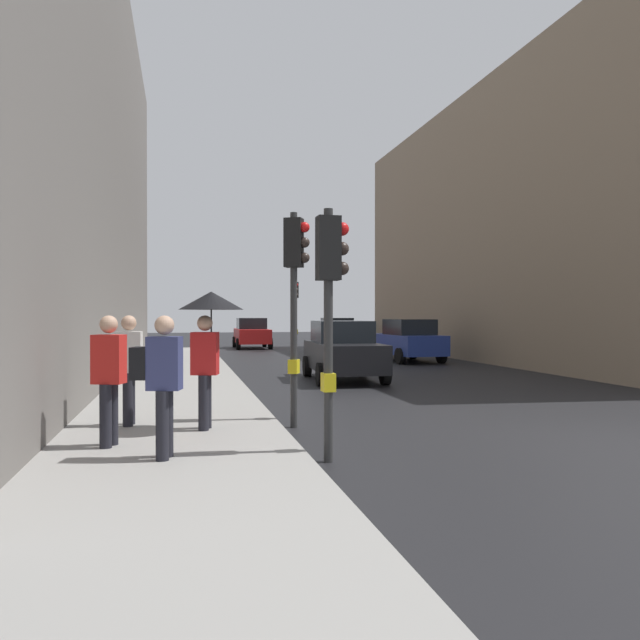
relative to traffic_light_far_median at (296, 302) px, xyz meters
The scene contains 14 objects.
ground_plane 23.90m from the traffic_light_far_median, 88.19° to the right, with size 120.00×120.00×0.00m, color black.
sidewalk_kerb 18.91m from the traffic_light_far_median, 108.79° to the right, with size 3.38×40.00×0.16m, color gray.
building_facade_right 14.50m from the traffic_light_far_median, 33.29° to the right, with size 12.00×24.44×11.40m, color gray.
traffic_light_far_median is the anchor object (origin of this frame).
traffic_light_near_left 24.18m from the traffic_light_far_median, 99.57° to the right, with size 0.43×0.25×3.33m.
traffic_light_near_right 21.72m from the traffic_light_far_median, 100.67° to the right, with size 0.45×0.35×3.70m.
car_silver_hatchback 5.56m from the traffic_light_far_median, 51.71° to the left, with size 2.07×4.23×1.76m.
car_blue_van 8.63m from the traffic_light_far_median, 67.23° to the right, with size 2.20×4.29×1.76m.
car_dark_suv 14.35m from the traffic_light_far_median, 94.98° to the right, with size 2.23×4.30×1.76m.
car_red_sedan 4.47m from the traffic_light_far_median, 118.00° to the left, with size 2.05×4.22×1.76m.
pedestrian_with_umbrella 22.72m from the traffic_light_far_median, 104.03° to the right, with size 1.00×1.00×2.14m.
pedestrian_with_grey_backpack 24.67m from the traffic_light_far_median, 104.52° to the right, with size 0.65×0.41×1.77m.
pedestrian_with_black_backpack 22.49m from the traffic_light_far_median, 107.63° to the right, with size 0.62×0.36×1.77m.
pedestrian_in_red_jacket 24.02m from the traffic_light_far_median, 106.68° to the right, with size 0.46×0.37×1.77m.
Camera 1 is at (-6.67, -7.81, 1.94)m, focal length 33.96 mm.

